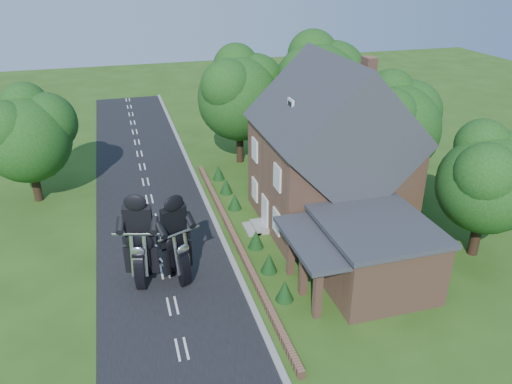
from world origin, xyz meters
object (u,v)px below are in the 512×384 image
object	(u,v)px
garden_wall	(235,238)
motorcycle_follow	(144,269)
motorcycle_lead	(177,268)
annex	(371,252)
house	(330,155)

from	to	relation	value
garden_wall	motorcycle_follow	size ratio (longest dim) A/B	13.60
motorcycle_lead	motorcycle_follow	distance (m)	1.69
annex	motorcycle_follow	xyz separation A→B (m)	(-10.96, 3.20, -1.01)
motorcycle_lead	motorcycle_follow	bearing A→B (deg)	-35.90
garden_wall	annex	bearing A→B (deg)	-46.16
annex	motorcycle_follow	size ratio (longest dim) A/B	4.36
annex	motorcycle_lead	xyz separation A→B (m)	(-9.31, 2.85, -1.03)
garden_wall	house	bearing A→B (deg)	9.17
house	motorcycle_lead	xyz separation A→B (m)	(-9.93, -3.95, -3.61)
house	motorcycle_lead	size ratio (longest dim) A/B	6.49
motorcycle_follow	annex	bearing A→B (deg)	179.70
annex	motorcycle_follow	bearing A→B (deg)	163.74
motorcycle_lead	garden_wall	bearing A→B (deg)	-165.61
annex	house	bearing A→B (deg)	84.76
garden_wall	motorcycle_follow	world-z (taller)	motorcycle_follow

